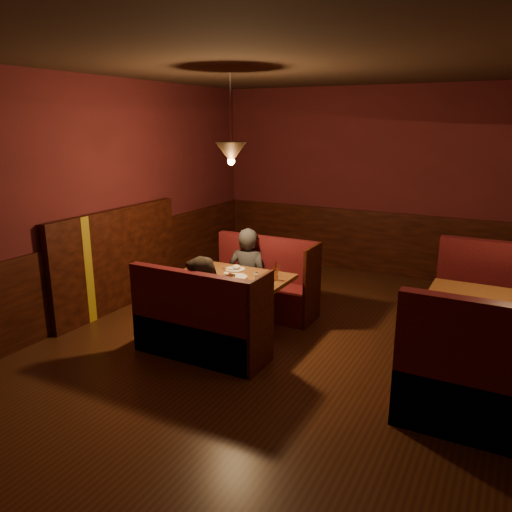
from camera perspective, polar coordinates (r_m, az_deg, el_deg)
The scene contains 8 objects.
room at distance 4.85m, azimuth 4.54°, elevation -0.67°, with size 6.02×7.02×2.92m.
main_table at distance 5.69m, azimuth -2.54°, elevation -3.74°, with size 1.28×0.78×0.90m.
main_bench_far at distance 6.36m, azimuth 0.91°, elevation -3.80°, with size 1.41×0.50×0.96m.
main_bench_near at distance 5.19m, azimuth -6.50°, elevation -8.37°, with size 1.41×0.50×0.96m.
second_table at distance 5.03m, azimuth 26.99°, elevation -7.14°, with size 1.45×0.92×0.82m.
second_bench_near at distance 4.33m, azimuth 26.68°, elevation -14.16°, with size 1.60×0.60×1.14m.
diner_a at distance 6.31m, azimuth -0.94°, elevation -0.04°, with size 0.52×0.34×1.44m, color #333439.
diner_b at distance 5.07m, azimuth -6.13°, elevation -4.15°, with size 0.68×0.53×1.41m, color #3B312A.
Camera 1 is at (1.57, -4.24, 2.37)m, focal length 35.00 mm.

